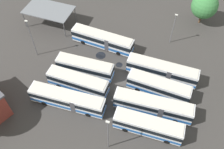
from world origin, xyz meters
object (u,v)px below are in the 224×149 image
at_px(bus_row0_slot3, 153,106).
at_px(lamp_post_near_entrance, 108,134).
at_px(maintenance_shelter, 49,10).
at_px(bus_row0_slot4, 148,126).
at_px(bus_row1_slot3, 78,82).
at_px(bus_row0_slot2, 159,87).
at_px(bus_row1_slot0, 103,40).
at_px(tree_west_edge, 205,6).
at_px(bus_row1_slot2, 85,67).
at_px(lamp_post_mid_lot, 173,28).
at_px(lamp_post_by_building, 32,37).
at_px(bus_row1_slot4, 68,100).
at_px(bus_row0_slot1, 162,70).

height_order(bus_row0_slot3, lamp_post_near_entrance, lamp_post_near_entrance).
bearing_deg(maintenance_shelter, bus_row0_slot4, 143.57).
distance_m(bus_row0_slot4, bus_row1_slot3, 15.32).
xyz_separation_m(bus_row0_slot2, bus_row1_slot0, (13.92, -8.77, 0.00)).
relative_size(bus_row0_slot4, tree_west_edge, 1.47).
relative_size(bus_row1_slot2, bus_row1_slot3, 0.96).
bearing_deg(bus_row0_slot3, bus_row0_slot4, 89.30).
bearing_deg(bus_row1_slot3, bus_row1_slot2, -89.17).
bearing_deg(lamp_post_mid_lot, bus_row1_slot2, 43.46).
xyz_separation_m(bus_row0_slot4, lamp_post_mid_lot, (-0.25, -22.79, 2.42)).
xyz_separation_m(bus_row1_slot2, lamp_post_mid_lot, (-14.81, -14.04, 2.42)).
bearing_deg(bus_row1_slot3, bus_row0_slot3, 176.74).
bearing_deg(bus_row0_slot3, lamp_post_by_building, -13.55).
height_order(bus_row1_slot4, lamp_post_near_entrance, lamp_post_near_entrance).
bearing_deg(bus_row1_slot4, bus_row0_slot2, -152.99).
height_order(bus_row1_slot0, lamp_post_by_building, lamp_post_by_building).
xyz_separation_m(bus_row0_slot2, bus_row1_slot3, (14.70, 3.49, -0.00)).
bearing_deg(bus_row1_slot3, lamp_post_by_building, -25.03).
relative_size(bus_row0_slot4, maintenance_shelter, 1.04).
xyz_separation_m(bus_row0_slot2, bus_row1_slot2, (14.75, -0.35, -0.00)).
bearing_deg(bus_row1_slot3, lamp_post_near_entrance, 133.65).
relative_size(bus_row1_slot3, lamp_post_mid_lot, 1.54).
distance_m(bus_row1_slot4, lamp_post_near_entrance, 11.18).
distance_m(bus_row0_slot3, bus_row0_slot4, 4.08).
distance_m(bus_row0_slot4, bus_row1_slot0, 21.99).
bearing_deg(maintenance_shelter, bus_row0_slot2, 156.54).
height_order(maintenance_shelter, lamp_post_by_building, lamp_post_by_building).
bearing_deg(lamp_post_near_entrance, bus_row0_slot2, -113.28).
relative_size(lamp_post_near_entrance, lamp_post_mid_lot, 1.12).
distance_m(bus_row0_slot1, bus_row0_slot4, 12.49).
bearing_deg(bus_row0_slot1, lamp_post_mid_lot, -90.73).
relative_size(bus_row1_slot2, bus_row1_slot4, 0.82).
relative_size(bus_row0_slot1, bus_row1_slot3, 1.17).
bearing_deg(bus_row0_slot2, bus_row1_slot3, 13.37).
bearing_deg(tree_west_edge, bus_row1_slot4, 56.26).
bearing_deg(bus_row0_slot1, bus_row0_slot3, 89.56).
bearing_deg(tree_west_edge, bus_row1_slot2, 48.32).
height_order(bus_row1_slot0, lamp_post_mid_lot, lamp_post_mid_lot).
distance_m(bus_row1_slot2, bus_row1_slot4, 7.98).
bearing_deg(bus_row1_slot2, tree_west_edge, -131.68).
distance_m(bus_row0_slot2, bus_row1_slot3, 15.11).
bearing_deg(lamp_post_by_building, bus_row1_slot2, 171.84).
distance_m(bus_row0_slot1, bus_row1_slot3, 16.47).
height_order(bus_row0_slot4, tree_west_edge, tree_west_edge).
bearing_deg(bus_row0_slot2, bus_row0_slot1, -88.99).
relative_size(bus_row0_slot3, bus_row1_slot4, 1.00).
xyz_separation_m(bus_row0_slot1, lamp_post_near_entrance, (5.53, 17.11, 2.87)).
height_order(bus_row0_slot3, tree_west_edge, tree_west_edge).
relative_size(bus_row0_slot2, bus_row1_slot0, 0.85).
bearing_deg(lamp_post_by_building, lamp_post_mid_lot, -155.11).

